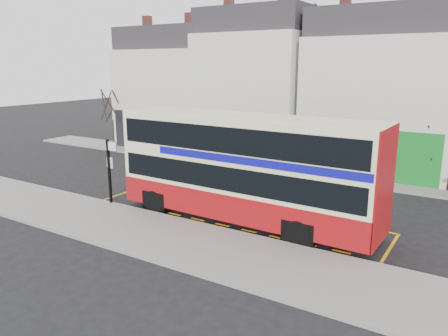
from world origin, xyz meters
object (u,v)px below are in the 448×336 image
Objects in this scene: double_decker_bus at (246,168)px; car_silver at (193,155)px; car_grey at (291,168)px; street_tree_right at (433,132)px; bus_stop_post at (110,165)px; street_tree_left at (112,96)px.

double_decker_bus is 3.34× the size of car_silver.
car_grey reaches higher than car_silver.
car_silver is 0.96× the size of car_grey.
double_decker_bus reaches higher than street_tree_right.
car_grey is (5.35, 9.81, -1.45)m from bus_stop_post.
bus_stop_post is 10.08m from car_silver.
street_tree_left is (-9.48, 1.72, 3.66)m from car_silver.
car_grey is 0.59× the size of street_tree_left.
car_grey is 17.36m from street_tree_left.
bus_stop_post is 17.73m from street_tree_right.
bus_stop_post is at bearing -44.89° from street_tree_left.
double_decker_bus is 20.93m from street_tree_left.
street_tree_left reaches higher than street_tree_right.
car_grey is at bearing 61.96° from bus_stop_post.
double_decker_bus is 12.28m from street_tree_right.
double_decker_bus is 8.64m from car_grey.
double_decker_bus is 3.22× the size of car_grey.
street_tree_left is at bearing 152.64° from double_decker_bus.
car_silver is at bearing -10.31° from street_tree_left.
street_tree_right is at bearing -72.23° from car_silver.
car_grey is (7.41, 0.05, 0.00)m from car_silver.
street_tree_left reaches higher than bus_stop_post.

